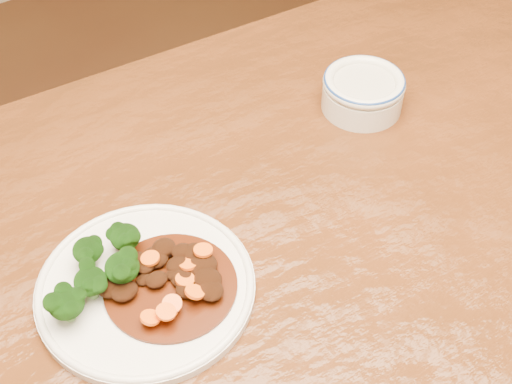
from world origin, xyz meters
TOP-DOWN VIEW (x-y plane):
  - dining_table at (-0.00, 0.00)m, footprint 1.58×1.04m
  - dinner_plate at (-0.12, 0.07)m, footprint 0.23×0.23m
  - broccoli_florets at (-0.16, 0.10)m, footprint 0.13×0.09m
  - mince_stew at (-0.10, 0.06)m, footprint 0.14×0.14m
  - dip_bowl at (0.27, 0.17)m, footprint 0.11×0.11m

SIDE VIEW (x-z plane):
  - dining_table at x=0.00m, z-range 0.30..1.05m
  - dinner_plate at x=-0.12m, z-range 0.75..0.76m
  - mince_stew at x=-0.10m, z-range 0.76..0.78m
  - dip_bowl at x=0.27m, z-range 0.75..0.80m
  - broccoli_florets at x=-0.16m, z-range 0.76..0.81m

